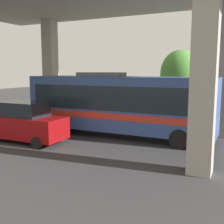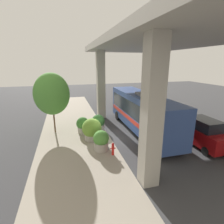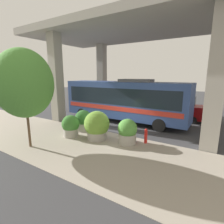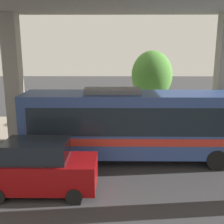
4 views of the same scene
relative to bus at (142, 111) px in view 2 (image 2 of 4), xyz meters
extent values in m
plane|color=#38383A|center=(-3.25, -0.81, -2.07)|extent=(80.00, 80.00, 0.00)
cube|color=gray|center=(-6.25, -0.81, -2.06)|extent=(6.00, 40.00, 0.02)
cube|color=#9E998E|center=(-2.75, -7.04, 1.80)|extent=(0.90, 0.90, 7.74)
cube|color=#9E998E|center=(-2.75, 5.42, 1.80)|extent=(0.90, 0.90, 7.74)
cube|color=#9E998E|center=(4.25, 5.42, 1.80)|extent=(0.90, 0.90, 7.74)
cube|color=#9E998E|center=(0.75, -0.81, 5.97)|extent=(9.40, 20.46, 0.60)
cube|color=#334C8C|center=(0.00, 0.01, -0.05)|extent=(2.44, 11.26, 3.14)
cube|color=#19232D|center=(0.00, 0.01, 0.33)|extent=(2.48, 10.36, 1.38)
cube|color=red|center=(0.00, 0.01, -0.68)|extent=(2.48, 10.69, 0.38)
cube|color=slate|center=(0.00, -1.12, 1.64)|extent=(1.22, 2.81, 0.24)
cylinder|color=black|center=(-1.14, 3.95, -1.57)|extent=(0.28, 1.00, 1.00)
cylinder|color=black|center=(1.14, 3.95, -1.57)|extent=(0.28, 1.00, 1.00)
cylinder|color=black|center=(-1.14, -3.65, -1.57)|extent=(0.28, 1.00, 1.00)
cylinder|color=black|center=(1.14, -3.65, -1.57)|extent=(0.28, 1.00, 1.00)
cylinder|color=red|center=(-3.82, -3.67, -1.67)|extent=(0.19, 0.19, 0.81)
sphere|color=red|center=(-3.82, -3.67, -1.21)|extent=(0.18, 0.18, 0.18)
cylinder|color=red|center=(-3.95, -3.67, -1.54)|extent=(0.11, 0.08, 0.08)
cylinder|color=red|center=(-3.68, -3.67, -1.54)|extent=(0.11, 0.08, 0.08)
cylinder|color=#9E998E|center=(-4.84, -0.67, -1.77)|extent=(1.28, 1.28, 0.59)
sphere|color=olive|center=(-4.84, -0.67, -1.02)|extent=(1.67, 1.67, 1.67)
sphere|color=#993F8C|center=(-4.68, -0.80, -1.30)|extent=(0.45, 0.45, 0.45)
cylinder|color=#9E998E|center=(-4.47, -2.72, -1.75)|extent=(1.09, 1.09, 0.64)
sphere|color=#4C8C38|center=(-4.47, -2.72, -1.10)|extent=(1.19, 1.19, 1.19)
sphere|color=orange|center=(-4.33, -2.83, -1.28)|extent=(0.38, 0.38, 0.38)
cylinder|color=#9E998E|center=(-3.91, 1.32, -1.77)|extent=(1.19, 1.19, 0.60)
sphere|color=#2D6028|center=(-3.91, 1.32, -1.12)|extent=(1.27, 1.27, 1.27)
sphere|color=orange|center=(-3.76, 1.20, -1.31)|extent=(0.42, 0.42, 0.42)
cylinder|color=#9E998E|center=(-5.42, 1.13, -1.78)|extent=(0.98, 0.98, 0.57)
sphere|color=#38722D|center=(-5.42, 1.13, -1.16)|extent=(1.20, 1.20, 1.20)
sphere|color=#BF334C|center=(-5.30, 1.03, -1.36)|extent=(0.34, 0.34, 0.34)
cylinder|color=brown|center=(-7.98, 1.88, -0.69)|extent=(0.14, 0.14, 2.75)
ellipsoid|color=#4C8C38|center=(-7.98, 1.88, 1.63)|extent=(3.16, 3.16, 3.79)
cube|color=maroon|center=(3.43, -4.00, -1.21)|extent=(1.84, 4.51, 1.18)
cube|color=black|center=(3.43, -4.11, -0.23)|extent=(1.56, 2.48, 0.78)
cylinder|color=black|center=(2.56, -2.53, -1.75)|extent=(0.22, 0.64, 0.64)
cylinder|color=black|center=(4.30, -2.53, -1.75)|extent=(0.22, 0.64, 0.64)
cylinder|color=black|center=(2.56, -5.47, -1.75)|extent=(0.22, 0.64, 0.64)
camera|label=1|loc=(15.08, 6.88, 1.88)|focal=45.00mm
camera|label=2|loc=(-6.84, -14.51, 4.34)|focal=28.00mm
camera|label=3|loc=(-13.56, -7.39, 2.09)|focal=28.00mm
camera|label=4|loc=(13.91, -1.00, 3.79)|focal=45.00mm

